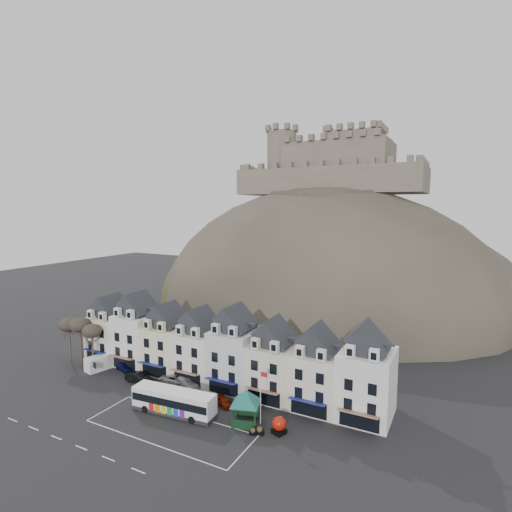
{
  "coord_description": "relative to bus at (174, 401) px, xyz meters",
  "views": [
    {
      "loc": [
        34.32,
        -36.52,
        28.32
      ],
      "look_at": [
        2.68,
        24.0,
        19.98
      ],
      "focal_mm": 28.0,
      "sensor_mm": 36.0,
      "label": 1
    }
  ],
  "objects": [
    {
      "name": "ground",
      "position": [
        -0.16,
        -4.37,
        -1.89
      ],
      "size": [
        300.0,
        300.0,
        0.0
      ],
      "primitive_type": "plane",
      "color": "black",
      "rests_on": "ground"
    },
    {
      "name": "coach_bay_markings",
      "position": [
        1.84,
        -3.12,
        -1.89
      ],
      "size": [
        22.0,
        7.5,
        0.01
      ],
      "primitive_type": "cube",
      "color": "silver",
      "rests_on": "ground"
    },
    {
      "name": "townhouse_terrace",
      "position": [
        -0.01,
        11.6,
        3.41
      ],
      "size": [
        54.4,
        9.35,
        11.8
      ],
      "color": "silver",
      "rests_on": "ground"
    },
    {
      "name": "castle_hill",
      "position": [
        1.09,
        64.58,
        -1.78
      ],
      "size": [
        100.0,
        76.0,
        68.0
      ],
      "color": "#353129",
      "rests_on": "ground"
    },
    {
      "name": "castle",
      "position": [
        0.35,
        71.57,
        38.31
      ],
      "size": [
        50.2,
        22.2,
        22.0
      ],
      "color": "brown",
      "rests_on": "ground"
    },
    {
      "name": "tree_left_far",
      "position": [
        -29.16,
        6.13,
        5.01
      ],
      "size": [
        3.61,
        3.61,
        8.24
      ],
      "color": "#362922",
      "rests_on": "ground"
    },
    {
      "name": "tree_left_mid",
      "position": [
        -26.16,
        6.13,
        5.36
      ],
      "size": [
        3.78,
        3.78,
        8.64
      ],
      "color": "#362922",
      "rests_on": "ground"
    },
    {
      "name": "tree_left_near",
      "position": [
        -23.16,
        6.13,
        4.67
      ],
      "size": [
        3.43,
        3.43,
        7.84
      ],
      "color": "#362922",
      "rests_on": "ground"
    },
    {
      "name": "bus",
      "position": [
        0.0,
        0.0,
        0.0
      ],
      "size": [
        12.29,
        3.9,
        3.41
      ],
      "rotation": [
        0.0,
        0.0,
        0.09
      ],
      "color": "#262628",
      "rests_on": "ground"
    },
    {
      "name": "bus_shelter",
      "position": [
        10.01,
        2.43,
        1.71
      ],
      "size": [
        6.98,
        6.98,
        4.63
      ],
      "rotation": [
        0.0,
        0.0,
        0.3
      ],
      "color": "black",
      "rests_on": "ground"
    },
    {
      "name": "red_buoy",
      "position": [
        14.87,
        2.29,
        -0.75
      ],
      "size": [
        1.93,
        1.93,
        2.22
      ],
      "rotation": [
        0.0,
        0.0,
        -0.37
      ],
      "color": "black",
      "rests_on": "ground"
    },
    {
      "name": "flagpole",
      "position": [
        11.88,
        3.17,
        2.38
      ],
      "size": [
        1.08,
        0.14,
        7.46
      ],
      "rotation": [
        0.0,
        0.0,
        -0.07
      ],
      "color": "silver",
      "rests_on": "ground"
    },
    {
      "name": "white_van",
      "position": [
        -21.32,
        6.28,
        -0.68
      ],
      "size": [
        3.45,
        5.66,
        2.41
      ],
      "rotation": [
        0.0,
        0.0,
        -0.23
      ],
      "color": "white",
      "rests_on": "ground"
    },
    {
      "name": "planter_west",
      "position": [
        12.12,
        0.46,
        -1.44
      ],
      "size": [
        1.0,
        0.68,
        0.92
      ],
      "rotation": [
        0.0,
        0.0,
        0.26
      ],
      "color": "black",
      "rests_on": "ground"
    },
    {
      "name": "planter_east",
      "position": [
        12.84,
        0.89,
        -1.38
      ],
      "size": [
        1.14,
        0.74,
        1.06
      ],
      "rotation": [
        0.0,
        0.0,
        0.2
      ],
      "color": "black",
      "rests_on": "ground"
    },
    {
      "name": "car_navy",
      "position": [
        -17.17,
        7.63,
        -1.16
      ],
      "size": [
        4.57,
        2.88,
        1.45
      ],
      "primitive_type": "imported",
      "rotation": [
        0.0,
        0.0,
        1.27
      ],
      "color": "#0C0F40",
      "rests_on": "ground"
    },
    {
      "name": "car_black",
      "position": [
        -11.36,
        5.13,
        -1.09
      ],
      "size": [
        4.81,
        1.69,
        1.58
      ],
      "primitive_type": "imported",
      "rotation": [
        0.0,
        0.0,
        1.57
      ],
      "color": "black",
      "rests_on": "ground"
    },
    {
      "name": "car_silver",
      "position": [
        -5.76,
        7.63,
        -1.16
      ],
      "size": [
        5.19,
        2.48,
        1.46
      ],
      "primitive_type": "imported",
      "rotation": [
        0.0,
        0.0,
        1.58
      ],
      "color": "#B3B7BC",
      "rests_on": "ground"
    },
    {
      "name": "car_white",
      "position": [
        -3.54,
        7.63,
        -1.13
      ],
      "size": [
        5.58,
        3.58,
        1.51
      ],
      "primitive_type": "imported",
      "rotation": [
        0.0,
        0.0,
        1.26
      ],
      "color": "silver",
      "rests_on": "ground"
    },
    {
      "name": "car_maroon",
      "position": [
        4.64,
        5.13,
        -1.19
      ],
      "size": [
        4.41,
        3.02,
        1.39
      ],
      "primitive_type": "imported",
      "rotation": [
        0.0,
        0.0,
        1.2
      ],
      "color": "#5E1405",
      "rests_on": "ground"
    },
    {
      "name": "car_charcoal",
      "position": [
        8.07,
        5.34,
        -1.26
      ],
      "size": [
        4.03,
        2.73,
        1.26
      ],
      "primitive_type": "imported",
      "rotation": [
        0.0,
        0.0,
        1.16
      ],
      "color": "black",
      "rests_on": "ground"
    }
  ]
}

